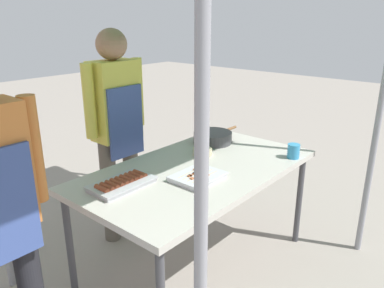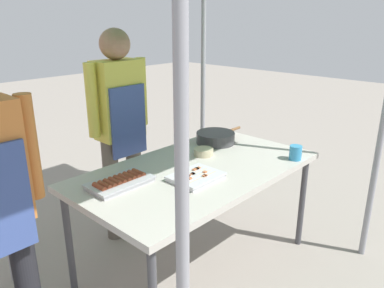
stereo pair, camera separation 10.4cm
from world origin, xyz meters
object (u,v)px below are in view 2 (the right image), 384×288
at_px(cooking_wok, 216,137).
at_px(drink_cup_near_edge, 296,153).
at_px(tray_grilled_sausages, 120,182).
at_px(vendor_woman, 120,119).
at_px(condiment_bowl, 204,152).
at_px(stall_table, 198,175).
at_px(tray_meat_skewers, 196,177).

xyz_separation_m(cooking_wok, drink_cup_near_edge, (0.10, -0.63, 0.00)).
height_order(tray_grilled_sausages, vendor_woman, vendor_woman).
bearing_deg(condiment_bowl, stall_table, -147.92).
bearing_deg(drink_cup_near_edge, tray_grilled_sausages, 153.44).
distance_m(tray_grilled_sausages, cooking_wok, 0.98).
bearing_deg(tray_meat_skewers, tray_grilled_sausages, 143.96).
height_order(cooking_wok, condiment_bowl, cooking_wok).
distance_m(tray_grilled_sausages, drink_cup_near_edge, 1.20).
bearing_deg(stall_table, tray_grilled_sausages, 163.91).
bearing_deg(drink_cup_near_edge, cooking_wok, 98.79).
relative_size(tray_meat_skewers, vendor_woman, 0.19).
relative_size(stall_table, cooking_wok, 3.51).
bearing_deg(condiment_bowl, tray_grilled_sausages, 178.26).
bearing_deg(cooking_wok, stall_table, -153.06).
xyz_separation_m(tray_grilled_sausages, cooking_wok, (0.97, 0.09, 0.02)).
xyz_separation_m(condiment_bowl, vendor_woman, (-0.26, 0.60, 0.18)).
relative_size(tray_grilled_sausages, tray_meat_skewers, 1.22).
height_order(stall_table, vendor_woman, vendor_woman).
relative_size(stall_table, condiment_bowl, 11.55).
relative_size(tray_grilled_sausages, cooking_wok, 0.81).
xyz_separation_m(cooking_wok, condiment_bowl, (-0.27, -0.11, -0.02)).
bearing_deg(vendor_woman, drink_cup_near_edge, 119.30).
bearing_deg(stall_table, cooking_wok, 26.94).
height_order(stall_table, condiment_bowl, condiment_bowl).
height_order(tray_meat_skewers, drink_cup_near_edge, drink_cup_near_edge).
relative_size(tray_meat_skewers, cooking_wok, 0.67).
relative_size(stall_table, tray_meat_skewers, 5.25).
xyz_separation_m(tray_meat_skewers, condiment_bowl, (0.34, 0.24, 0.01)).
relative_size(stall_table, tray_grilled_sausages, 4.32).
distance_m(condiment_bowl, vendor_woman, 0.68).
bearing_deg(stall_table, vendor_woman, 94.99).
distance_m(tray_meat_skewers, condiment_bowl, 0.42).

